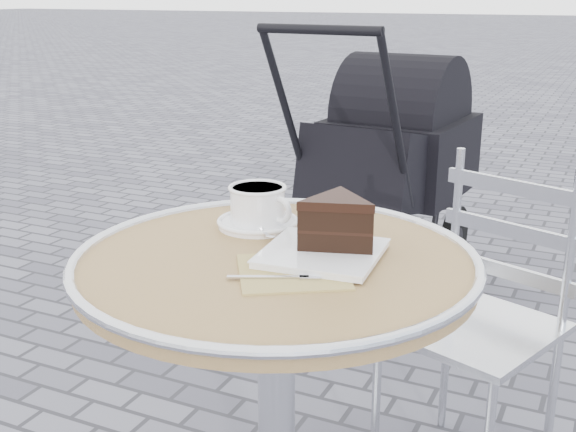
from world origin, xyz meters
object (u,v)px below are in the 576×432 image
at_px(cappuccino_set, 258,209).
at_px(bistro_chair, 492,285).
at_px(cake_plate_set, 333,229).
at_px(baby_stroller, 389,169).
at_px(cafe_table, 276,341).

bearing_deg(cappuccino_set, bistro_chair, 65.31).
xyz_separation_m(cake_plate_set, bistro_chair, (0.20, 0.56, -0.28)).
bearing_deg(baby_stroller, cake_plate_set, -71.02).
relative_size(cappuccino_set, bistro_chair, 0.21).
height_order(cappuccino_set, bistro_chair, cappuccino_set).
xyz_separation_m(cappuccino_set, baby_stroller, (-0.22, 1.57, -0.28)).
distance_m(cake_plate_set, bistro_chair, 0.66).
xyz_separation_m(cafe_table, bistro_chair, (0.28, 0.61, -0.07)).
bearing_deg(bistro_chair, cappuccino_set, -109.89).
height_order(cake_plate_set, bistro_chair, cake_plate_set).
relative_size(cappuccino_set, baby_stroller, 0.16).
height_order(cappuccino_set, cake_plate_set, cake_plate_set).
distance_m(cappuccino_set, bistro_chair, 0.67).
relative_size(cafe_table, bistro_chair, 0.92).
bearing_deg(cappuccino_set, cafe_table, -37.71).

